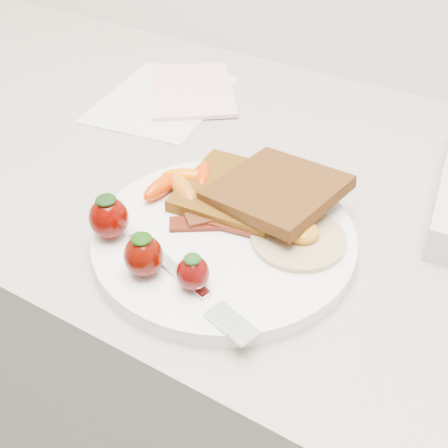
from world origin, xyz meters
The scene contains 11 objects.
counter centered at (0.00, 1.70, 0.45)m, with size 2.00×0.60×0.90m, color gray.
plate centered at (-0.02, 1.56, 0.91)m, with size 0.27×0.27×0.02m, color white.
toast_lower centered at (-0.04, 1.62, 0.93)m, with size 0.12×0.12×0.01m, color #3E2304.
toast_upper centered at (0.00, 1.63, 0.94)m, with size 0.12×0.12×0.01m, color black.
fried_egg centered at (0.05, 1.59, 0.92)m, with size 0.12×0.12×0.02m.
bacon_strips centered at (-0.03, 1.57, 0.92)m, with size 0.10×0.09×0.01m.
baby_carrots centered at (-0.10, 1.60, 0.93)m, with size 0.07×0.10×0.02m.
strawberries centered at (-0.08, 1.49, 0.94)m, with size 0.15×0.06×0.05m.
fork centered at (0.00, 1.48, 0.92)m, with size 0.17×0.07×0.00m.
paper_sheet centered at (-0.27, 1.79, 0.90)m, with size 0.16×0.22×0.00m, color silver.
notepad centered at (-0.24, 1.83, 0.91)m, with size 0.12×0.18×0.01m, color #EEB1BD.
Camera 1 is at (0.20, 1.19, 1.29)m, focal length 45.00 mm.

